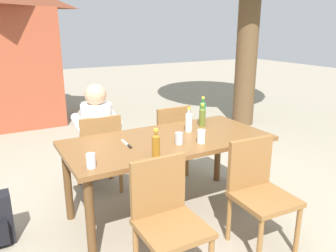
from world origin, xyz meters
The scene contains 16 objects.
ground_plane centered at (0.00, 0.00, 0.00)m, with size 24.00×24.00×0.00m, color gray.
dining_table centered at (0.00, 0.00, 0.67)m, with size 1.86×0.88×0.76m.
chair_far_left centered at (-0.42, 0.74, 0.49)m, with size 0.47×0.47×0.87m.
chair_far_right centered at (0.42, 0.74, 0.49)m, with size 0.44×0.44×0.87m.
chair_near_left centered at (-0.42, -0.74, 0.49)m, with size 0.44×0.44×0.87m.
chair_near_right centered at (0.42, -0.74, 0.49)m, with size 0.46×0.46×0.87m.
person_in_white_shirt centered at (-0.42, 0.85, 0.66)m, with size 0.47×0.61×1.18m.
bottle_clear centered at (0.28, 0.10, 0.86)m, with size 0.06×0.06×0.24m.
bottle_green centered at (0.61, 0.34, 0.87)m, with size 0.06×0.06×0.27m.
bottle_amber centered at (-0.29, -0.33, 0.85)m, with size 0.06×0.06×0.23m.
bottle_olive centered at (0.50, 0.19, 0.86)m, with size 0.06×0.06×0.23m.
cup_glass centered at (-0.80, -0.30, 0.81)m, with size 0.07×0.07×0.11m, color silver.
cup_white centered at (0.20, -0.24, 0.82)m, with size 0.07×0.07×0.12m, color white.
cup_steel centered at (0.01, -0.17, 0.81)m, with size 0.07×0.07×0.10m, color #B2B7BC.
table_knife centered at (-0.39, 0.02, 0.76)m, with size 0.03×0.24×0.01m.
brick_kiosk centered at (-1.05, 4.22, 1.36)m, with size 2.05×1.70×2.60m.
Camera 1 is at (-1.40, -2.54, 1.74)m, focal length 36.08 mm.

